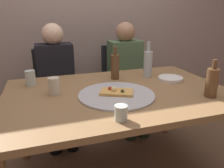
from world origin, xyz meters
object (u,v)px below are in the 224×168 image
(tumbler_near, at_px, (54,86))
(guest_in_beanie, at_px, (128,72))
(wine_glass, at_px, (121,113))
(plate_stack, at_px, (170,79))
(dining_table, at_px, (119,100))
(guest_in_sweater, at_px, (57,78))
(pizza_slice_last, at_px, (116,92))
(tumbler_far, at_px, (31,78))
(water_bottle, at_px, (212,82))
(wine_bottle, at_px, (148,63))
(beer_bottle, at_px, (115,66))
(chair_left, at_px, (57,86))
(pizza_tray, at_px, (117,95))
(chair_right, at_px, (123,79))

(tumbler_near, relative_size, guest_in_beanie, 0.10)
(wine_glass, height_order, plate_stack, wine_glass)
(dining_table, bearing_deg, guest_in_sweater, 116.34)
(pizza_slice_last, bearing_deg, tumbler_far, 145.12)
(water_bottle, bearing_deg, guest_in_sweater, 131.19)
(pizza_slice_last, xyz_separation_m, guest_in_sweater, (-0.34, 0.84, -0.12))
(wine_bottle, distance_m, guest_in_sweater, 0.92)
(beer_bottle, distance_m, guest_in_beanie, 0.61)
(pizza_slice_last, xyz_separation_m, plate_stack, (0.53, 0.17, -0.01))
(wine_glass, bearing_deg, plate_stack, 39.72)
(pizza_slice_last, distance_m, beer_bottle, 0.38)
(chair_left, bearing_deg, tumbler_far, 70.30)
(tumbler_far, bearing_deg, wine_glass, -57.86)
(wine_bottle, height_order, tumbler_near, wine_bottle)
(dining_table, height_order, pizza_tray, pizza_tray)
(wine_bottle, xyz_separation_m, tumbler_near, (-0.80, -0.18, -0.06))
(guest_in_sweater, bearing_deg, tumbler_far, 64.47)
(pizza_tray, height_order, chair_right, chair_right)
(wine_bottle, height_order, guest_in_sweater, guest_in_sweater)
(chair_right, bearing_deg, pizza_tray, 66.99)
(wine_glass, bearing_deg, guest_in_beanie, 66.40)
(beer_bottle, height_order, guest_in_sweater, guest_in_sweater)
(wine_bottle, bearing_deg, chair_right, 87.76)
(chair_left, bearing_deg, tumbler_near, 85.99)
(wine_glass, bearing_deg, pizza_slice_last, 74.65)
(wine_bottle, bearing_deg, guest_in_sweater, 145.24)
(chair_right, bearing_deg, tumbler_near, 45.64)
(wine_bottle, bearing_deg, chair_left, 138.03)
(tumbler_far, distance_m, guest_in_beanie, 1.09)
(tumbler_near, bearing_deg, guest_in_sweater, 85.12)
(water_bottle, distance_m, guest_in_beanie, 1.09)
(water_bottle, bearing_deg, tumbler_far, 152.08)
(dining_table, xyz_separation_m, wine_bottle, (0.36, 0.26, 0.19))
(chair_right, relative_size, guest_in_sweater, 0.77)
(plate_stack, height_order, chair_left, chair_left)
(dining_table, relative_size, pizza_slice_last, 6.21)
(dining_table, bearing_deg, tumbler_near, 169.47)
(dining_table, distance_m, guest_in_sweater, 0.86)
(wine_bottle, xyz_separation_m, guest_in_beanie, (0.03, 0.51, -0.21))
(chair_left, bearing_deg, guest_in_beanie, 168.78)
(dining_table, height_order, chair_right, chair_right)
(beer_bottle, relative_size, guest_in_beanie, 0.23)
(water_bottle, bearing_deg, beer_bottle, 129.67)
(dining_table, bearing_deg, tumbler_far, 152.02)
(water_bottle, height_order, tumbler_near, water_bottle)
(pizza_tray, height_order, wine_bottle, wine_bottle)
(tumbler_far, distance_m, guest_in_sweater, 0.53)
(dining_table, distance_m, beer_bottle, 0.34)
(beer_bottle, distance_m, chair_right, 0.78)
(dining_table, xyz_separation_m, chair_left, (-0.38, 0.92, -0.15))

